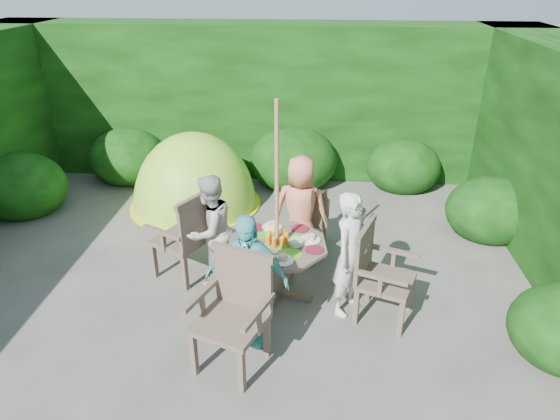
# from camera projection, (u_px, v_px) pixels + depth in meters

# --- Properties ---
(ground) EXTENTS (60.00, 60.00, 0.00)m
(ground) POSITION_uv_depth(u_px,v_px,m) (222.00, 301.00, 5.48)
(ground) COLOR #484541
(ground) RESTS_ON ground
(hedge_enclosure) EXTENTS (9.00, 9.00, 2.50)m
(hedge_enclosure) POSITION_uv_depth(u_px,v_px,m) (237.00, 152.00, 6.13)
(hedge_enclosure) COLOR black
(hedge_enclosure) RESTS_ON ground
(patio_table) EXTENTS (1.38, 1.38, 0.78)m
(patio_table) POSITION_uv_depth(u_px,v_px,m) (277.00, 252.00, 5.37)
(patio_table) COLOR #46372E
(patio_table) RESTS_ON ground
(parasol_pole) EXTENTS (0.05, 0.05, 2.20)m
(parasol_pole) POSITION_uv_depth(u_px,v_px,m) (277.00, 205.00, 5.12)
(parasol_pole) COLOR #955D3B
(parasol_pole) RESTS_ON ground
(garden_chair_right) EXTENTS (0.69, 0.73, 0.98)m
(garden_chair_right) POSITION_uv_depth(u_px,v_px,m) (378.00, 272.00, 5.04)
(garden_chair_right) COLOR #46372E
(garden_chair_right) RESTS_ON ground
(garden_chair_left) EXTENTS (0.78, 0.81, 1.04)m
(garden_chair_left) POSITION_uv_depth(u_px,v_px,m) (187.00, 235.00, 5.69)
(garden_chair_left) COLOR #46372E
(garden_chair_left) RESTS_ON ground
(garden_chair_back) EXTENTS (0.52, 0.47, 0.84)m
(garden_chair_back) POSITION_uv_depth(u_px,v_px,m) (309.00, 216.00, 6.34)
(garden_chair_back) COLOR #46372E
(garden_chair_back) RESTS_ON ground
(garden_chair_front) EXTENTS (0.78, 0.74, 1.05)m
(garden_chair_front) POSITION_uv_depth(u_px,v_px,m) (235.00, 310.00, 4.45)
(garden_chair_front) COLOR #46372E
(garden_chair_front) RESTS_ON ground
(child_right) EXTENTS (0.54, 0.59, 1.36)m
(child_right) POSITION_uv_depth(u_px,v_px,m) (351.00, 255.00, 5.06)
(child_right) COLOR silver
(child_right) RESTS_ON ground
(child_left) EXTENTS (0.75, 0.80, 1.30)m
(child_left) POSITION_uv_depth(u_px,v_px,m) (210.00, 231.00, 5.57)
(child_left) COLOR #ABABA5
(child_left) RESTS_ON ground
(child_back) EXTENTS (0.71, 0.51, 1.36)m
(child_back) POSITION_uv_depth(u_px,v_px,m) (301.00, 210.00, 5.98)
(child_back) COLOR #D07556
(child_back) RESTS_ON ground
(child_front) EXTENTS (0.83, 0.41, 1.37)m
(child_front) POSITION_uv_depth(u_px,v_px,m) (247.00, 281.00, 4.63)
(child_front) COLOR #53BDC3
(child_front) RESTS_ON ground
(dome_tent) EXTENTS (2.15, 2.15, 2.26)m
(dome_tent) POSITION_uv_depth(u_px,v_px,m) (196.00, 205.00, 7.68)
(dome_tent) COLOR #87D328
(dome_tent) RESTS_ON ground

